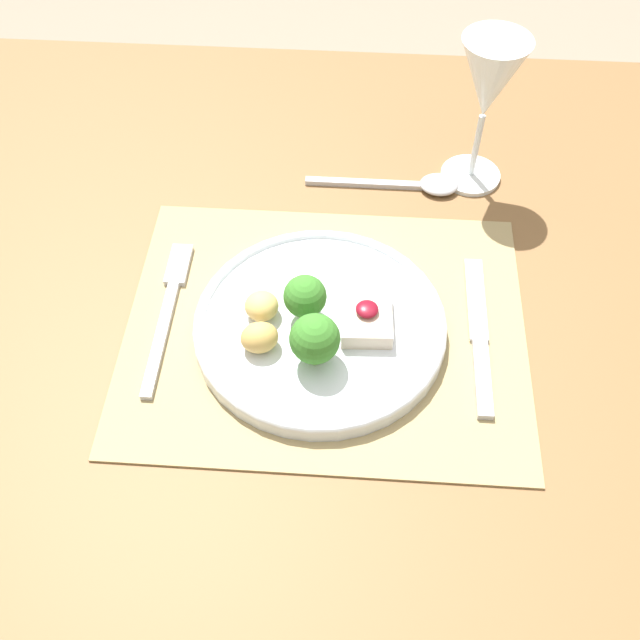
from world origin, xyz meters
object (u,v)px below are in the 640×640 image
fork (169,305)px  dinner_plate (319,324)px  spoon (419,184)px  wine_glass_near (489,86)px  knife (480,344)px

fork → dinner_plate: bearing=-7.1°
spoon → dinner_plate: bearing=-117.2°
spoon → wine_glass_near: wine_glass_near is taller
fork → knife: knife is taller
wine_glass_near → dinner_plate: bearing=-123.5°
fork → wine_glass_near: bearing=36.8°
dinner_plate → knife: (0.17, -0.00, -0.01)m
knife → wine_glass_near: 0.30m
wine_glass_near → knife: bearing=-91.3°
knife → spoon: spoon is taller
dinner_plate → wine_glass_near: 0.34m
knife → spoon: size_ratio=1.09×
dinner_plate → spoon: dinner_plate is taller
dinner_plate → fork: size_ratio=1.28×
fork → wine_glass_near: wine_glass_near is taller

